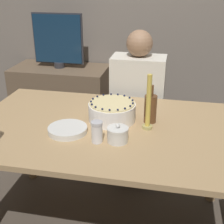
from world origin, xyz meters
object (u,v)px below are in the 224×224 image
object	(u,v)px
sugar_bowl	(118,134)
sugar_shaker	(97,132)
cake	(112,111)
bottle	(150,108)
person_man_blue_shirt	(137,116)
tv_monitor	(58,40)
candle	(148,107)

from	to	relation	value
sugar_bowl	sugar_shaker	bearing A→B (deg)	-165.71
cake	sugar_bowl	size ratio (longest dim) A/B	2.49
cake	sugar_shaker	bearing A→B (deg)	-94.80
bottle	person_man_blue_shirt	size ratio (longest dim) A/B	0.19
sugar_bowl	person_man_blue_shirt	xyz separation A→B (m)	(-0.00, 0.85, -0.28)
bottle	tv_monitor	distance (m)	1.40
sugar_shaker	tv_monitor	bearing A→B (deg)	117.69
candle	bottle	distance (m)	0.10
candle	bottle	size ratio (longest dim) A/B	1.40
cake	sugar_shaker	xyz separation A→B (m)	(-0.02, -0.27, 0.00)
bottle	tv_monitor	xyz separation A→B (m)	(-0.94, 1.02, 0.16)
cake	sugar_bowl	xyz separation A→B (m)	(0.08, -0.25, -0.02)
sugar_bowl	sugar_shaker	world-z (taller)	sugar_shaker
bottle	candle	bearing A→B (deg)	-93.83
sugar_bowl	bottle	xyz separation A→B (m)	(0.14, 0.27, 0.05)
person_man_blue_shirt	tv_monitor	distance (m)	1.03
sugar_shaker	candle	xyz separation A→B (m)	(0.24, 0.21, 0.07)
bottle	tv_monitor	size ratio (longest dim) A/B	0.46
sugar_bowl	candle	world-z (taller)	candle
person_man_blue_shirt	tv_monitor	xyz separation A→B (m)	(-0.79, 0.44, 0.48)
person_man_blue_shirt	sugar_shaker	bearing A→B (deg)	83.35
candle	sugar_bowl	bearing A→B (deg)	-126.98
cake	tv_monitor	distance (m)	1.28
cake	bottle	xyz separation A→B (m)	(0.22, 0.02, 0.03)
sugar_shaker	bottle	xyz separation A→B (m)	(0.24, 0.30, 0.03)
tv_monitor	sugar_shaker	bearing A→B (deg)	-62.31
cake	person_man_blue_shirt	bearing A→B (deg)	82.51
sugar_bowl	tv_monitor	bearing A→B (deg)	121.60
sugar_shaker	tv_monitor	xyz separation A→B (m)	(-0.69, 1.32, 0.19)
sugar_shaker	tv_monitor	distance (m)	1.50
bottle	cake	bearing A→B (deg)	-174.04
sugar_bowl	person_man_blue_shirt	world-z (taller)	person_man_blue_shirt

